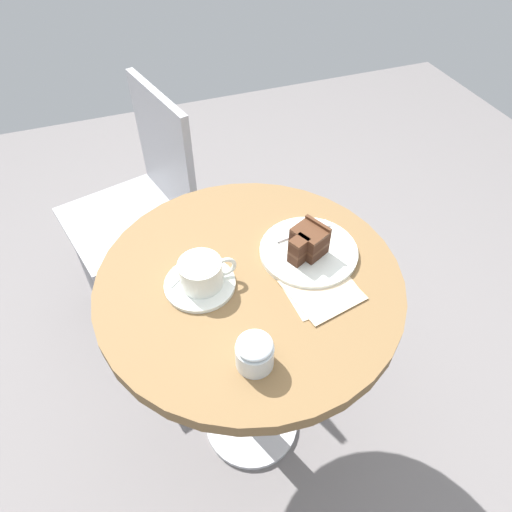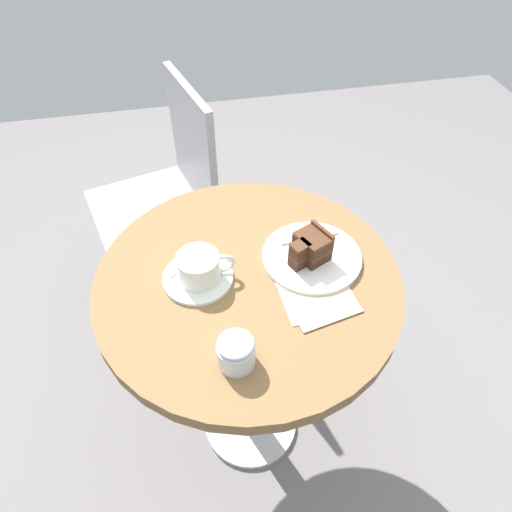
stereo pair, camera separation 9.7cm
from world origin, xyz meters
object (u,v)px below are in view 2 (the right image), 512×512
object	(u,v)px
coffee_cup	(200,267)
saucer	(198,278)
cake_plate	(312,257)
napkin	(316,294)
cake_slice	(310,247)
cafe_chair	(171,187)
sugar_pot	(236,351)
teaspoon	(192,260)
fork	(316,235)

from	to	relation	value
coffee_cup	saucer	bearing A→B (deg)	164.04
cake_plate	napkin	distance (m)	0.10
coffee_cup	cake_slice	size ratio (longest dim) A/B	1.24
cake_slice	cake_plate	bearing A→B (deg)	36.20
cafe_chair	sugar_pot	world-z (taller)	cafe_chair
napkin	teaspoon	bearing A→B (deg)	150.27
cake_slice	sugar_pot	world-z (taller)	cake_slice
napkin	sugar_pot	distance (m)	0.23
cafe_chair	teaspoon	bearing A→B (deg)	-11.38
saucer	cake_slice	world-z (taller)	cake_slice
sugar_pot	cake_slice	bearing A→B (deg)	47.21
coffee_cup	napkin	size ratio (longest dim) A/B	0.70
coffee_cup	cake_plate	bearing A→B (deg)	2.51
cake_slice	cafe_chair	world-z (taller)	cafe_chair
saucer	cafe_chair	size ratio (longest dim) A/B	0.18
coffee_cup	cake_slice	bearing A→B (deg)	1.25
saucer	coffee_cup	world-z (taller)	coffee_cup
teaspoon	cake_slice	bearing A→B (deg)	-46.48
saucer	sugar_pot	distance (m)	0.22
fork	sugar_pot	world-z (taller)	sugar_pot
coffee_cup	sugar_pot	xyz separation A→B (m)	(0.04, -0.21, -0.01)
saucer	napkin	bearing A→B (deg)	-21.17
cake_slice	napkin	world-z (taller)	cake_slice
coffee_cup	cafe_chair	world-z (taller)	cafe_chair
teaspoon	sugar_pot	size ratio (longest dim) A/B	1.26
coffee_cup	sugar_pot	world-z (taller)	same
fork	cafe_chair	xyz separation A→B (m)	(-0.32, 0.56, -0.23)
sugar_pot	coffee_cup	bearing A→B (deg)	100.59
cake_slice	sugar_pot	size ratio (longest dim) A/B	1.42
cafe_chair	sugar_pot	xyz separation A→B (m)	(0.09, -0.84, 0.25)
cake_plate	sugar_pot	size ratio (longest dim) A/B	3.16
teaspoon	cake_slice	distance (m)	0.26
teaspoon	napkin	xyz separation A→B (m)	(0.24, -0.14, -0.01)
cake_slice	cafe_chair	distance (m)	0.73
coffee_cup	cake_slice	distance (m)	0.24
saucer	napkin	world-z (taller)	saucer
saucer	cake_plate	world-z (taller)	cake_plate
saucer	cafe_chair	xyz separation A→B (m)	(-0.04, 0.63, -0.22)
teaspoon	cafe_chair	size ratio (longest dim) A/B	0.10
cake_plate	napkin	xyz separation A→B (m)	(-0.02, -0.10, -0.00)
coffee_cup	cafe_chair	xyz separation A→B (m)	(-0.05, 0.63, -0.26)
saucer	napkin	distance (m)	0.25
sugar_pot	saucer	bearing A→B (deg)	102.15
cake_slice	napkin	distance (m)	0.10
fork	sugar_pot	distance (m)	0.37
saucer	cafe_chair	distance (m)	0.66
cake_plate	fork	world-z (taller)	fork
cafe_chair	napkin	bearing A→B (deg)	6.36
teaspoon	saucer	bearing A→B (deg)	-118.85
cake_plate	teaspoon	bearing A→B (deg)	171.74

